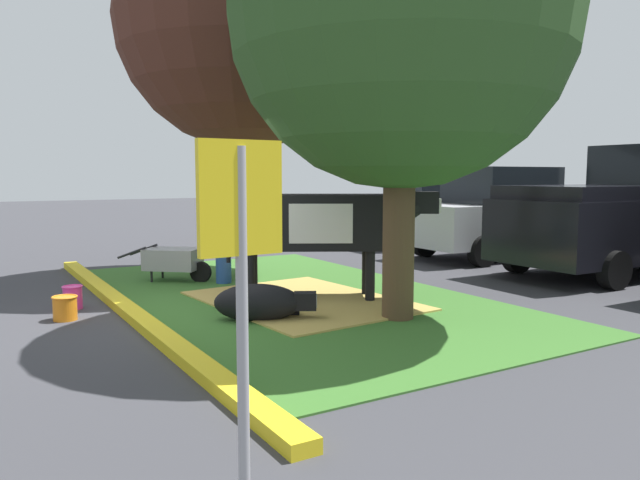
% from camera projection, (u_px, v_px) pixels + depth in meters
% --- Properties ---
extents(ground_plane, '(80.00, 80.00, 0.00)m').
position_uv_depth(ground_plane, '(199.00, 313.00, 8.11)').
color(ground_plane, '#38383D').
extents(grass_island, '(8.36, 4.64, 0.02)m').
position_uv_depth(grass_island, '(293.00, 295.00, 9.28)').
color(grass_island, '#386B28').
rests_on(grass_island, ground).
extents(curb_yellow, '(9.56, 0.24, 0.12)m').
position_uv_depth(curb_yellow, '(128.00, 310.00, 8.01)').
color(curb_yellow, yellow).
rests_on(curb_yellow, ground).
extents(hay_bedding, '(3.39, 2.66, 0.04)m').
position_uv_depth(hay_bedding, '(302.00, 301.00, 8.77)').
color(hay_bedding, tan).
rests_on(hay_bedding, ground).
extents(shade_tree_left, '(4.46, 4.46, 6.76)m').
position_uv_depth(shade_tree_left, '(244.00, 22.00, 10.61)').
color(shade_tree_left, '#4C3823').
rests_on(shade_tree_left, ground).
extents(shade_tree_right, '(4.25, 4.25, 5.91)m').
position_uv_depth(shade_tree_right, '(402.00, 16.00, 7.36)').
color(shade_tree_right, '#4C3823').
rests_on(shade_tree_right, ground).
extents(cow_holstein, '(1.90, 2.89, 1.60)m').
position_uv_depth(cow_holstein, '(317.00, 223.00, 8.85)').
color(cow_holstein, black).
rests_on(cow_holstein, ground).
extents(calf_lying, '(0.96, 1.29, 0.48)m').
position_uv_depth(calf_lying, '(260.00, 303.00, 7.64)').
color(calf_lying, black).
rests_on(calf_lying, ground).
extents(person_handler, '(0.34, 0.51, 1.59)m').
position_uv_depth(person_handler, '(223.00, 234.00, 10.20)').
color(person_handler, '#23478C').
rests_on(person_handler, ground).
extents(wheelbarrow, '(1.30, 1.40, 0.63)m').
position_uv_depth(wheelbarrow, '(174.00, 260.00, 10.46)').
color(wheelbarrow, gray).
rests_on(wheelbarrow, ground).
extents(parking_sign, '(0.06, 0.44, 2.01)m').
position_uv_depth(parking_sign, '(241.00, 262.00, 2.95)').
color(parking_sign, '#99999E').
rests_on(parking_sign, ground).
extents(bucket_pink, '(0.28, 0.28, 0.32)m').
position_uv_depth(bucket_pink, '(73.00, 297.00, 8.36)').
color(bucket_pink, '#EA3893').
rests_on(bucket_pink, ground).
extents(bucket_orange, '(0.32, 0.32, 0.31)m').
position_uv_depth(bucket_orange, '(65.00, 308.00, 7.71)').
color(bucket_orange, orange).
rests_on(bucket_orange, ground).
extents(sedan_red, '(2.08, 4.43, 2.02)m').
position_uv_depth(sedan_red, '(435.00, 208.00, 16.08)').
color(sedan_red, silver).
rests_on(sedan_red, ground).
extents(sedan_silver, '(2.08, 4.43, 2.02)m').
position_uv_depth(sedan_silver, '(501.00, 214.00, 13.58)').
color(sedan_silver, silver).
rests_on(sedan_silver, ground).
extents(pickup_truck_black, '(2.29, 5.43, 2.42)m').
position_uv_depth(pickup_truck_black, '(629.00, 214.00, 11.43)').
color(pickup_truck_black, black).
rests_on(pickup_truck_black, ground).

